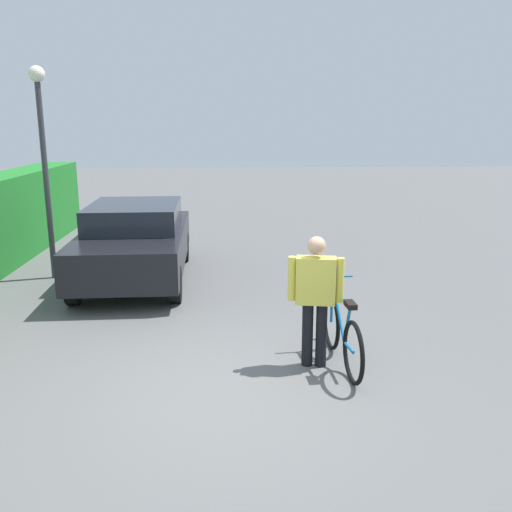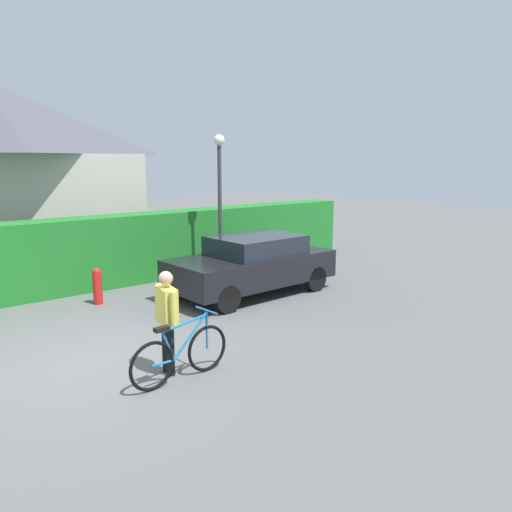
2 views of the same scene
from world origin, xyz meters
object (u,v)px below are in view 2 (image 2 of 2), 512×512
object	(u,v)px
parked_car_near	(252,264)
street_lamp	(220,186)
person_rider	(167,315)
fire_hydrant	(97,286)
bicycle	(181,354)

from	to	relation	value
parked_car_near	street_lamp	distance (m)	2.33
person_rider	fire_hydrant	xyz separation A→B (m)	(0.63, 4.21, -0.49)
parked_car_near	street_lamp	xyz separation A→B (m)	(0.18, 1.55, 1.74)
parked_car_near	bicycle	bearing A→B (deg)	-141.16
bicycle	fire_hydrant	world-z (taller)	bicycle
parked_car_near	person_rider	distance (m)	4.67
bicycle	person_rider	distance (m)	0.61
parked_car_near	street_lamp	bearing A→B (deg)	83.31
street_lamp	bicycle	bearing A→B (deg)	-130.77
fire_hydrant	street_lamp	bearing A→B (deg)	0.85
bicycle	person_rider	world-z (taller)	person_rider
person_rider	parked_car_near	bearing A→B (deg)	35.56
bicycle	fire_hydrant	size ratio (longest dim) A/B	2.07
fire_hydrant	person_rider	bearing A→B (deg)	-98.46
street_lamp	fire_hydrant	distance (m)	3.93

